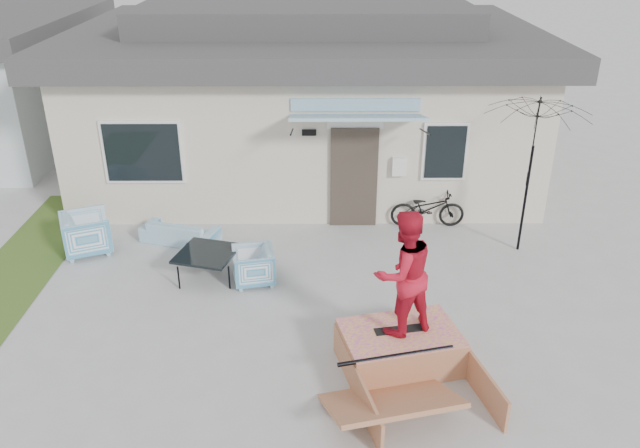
{
  "coord_description": "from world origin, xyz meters",
  "views": [
    {
      "loc": [
        0.25,
        -7.5,
        5.8
      ],
      "look_at": [
        0.3,
        1.8,
        1.3
      ],
      "focal_mm": 35.67,
      "sensor_mm": 36.0,
      "label": 1
    }
  ],
  "objects_px": {
    "bicycle": "(428,204)",
    "patio_umbrella": "(530,164)",
    "skate_ramp": "(400,348)",
    "skater": "(403,272)",
    "armchair_right": "(253,264)",
    "skateboard": "(400,329)",
    "armchair_left": "(86,231)",
    "coffee_table": "(208,264)",
    "loveseat": "(180,228)"
  },
  "relations": [
    {
      "from": "bicycle",
      "to": "patio_umbrella",
      "type": "bearing_deg",
      "value": -122.92
    },
    {
      "from": "skate_ramp",
      "to": "skater",
      "type": "height_order",
      "value": "skater"
    },
    {
      "from": "armchair_right",
      "to": "patio_umbrella",
      "type": "xyz_separation_m",
      "value": [
        5.0,
        1.2,
        1.39
      ]
    },
    {
      "from": "skateboard",
      "to": "armchair_left",
      "type": "bearing_deg",
      "value": 138.42
    },
    {
      "from": "skater",
      "to": "patio_umbrella",
      "type": "bearing_deg",
      "value": -154.65
    },
    {
      "from": "coffee_table",
      "to": "bicycle",
      "type": "height_order",
      "value": "bicycle"
    },
    {
      "from": "patio_umbrella",
      "to": "skate_ramp",
      "type": "height_order",
      "value": "patio_umbrella"
    },
    {
      "from": "bicycle",
      "to": "skate_ramp",
      "type": "distance_m",
      "value": 4.68
    },
    {
      "from": "loveseat",
      "to": "bicycle",
      "type": "distance_m",
      "value": 5.03
    },
    {
      "from": "loveseat",
      "to": "patio_umbrella",
      "type": "relative_size",
      "value": 0.68
    },
    {
      "from": "loveseat",
      "to": "armchair_right",
      "type": "distance_m",
      "value": 2.22
    },
    {
      "from": "armchair_left",
      "to": "patio_umbrella",
      "type": "relative_size",
      "value": 0.39
    },
    {
      "from": "armchair_right",
      "to": "skater",
      "type": "height_order",
      "value": "skater"
    },
    {
      "from": "skate_ramp",
      "to": "coffee_table",
      "type": "bearing_deg",
      "value": 127.84
    },
    {
      "from": "armchair_left",
      "to": "bicycle",
      "type": "relative_size",
      "value": 0.57
    },
    {
      "from": "bicycle",
      "to": "skateboard",
      "type": "xyz_separation_m",
      "value": [
        -1.11,
        -4.49,
        0.08
      ]
    },
    {
      "from": "patio_umbrella",
      "to": "skater",
      "type": "distance_m",
      "value": 4.4
    },
    {
      "from": "armchair_left",
      "to": "skater",
      "type": "xyz_separation_m",
      "value": [
        5.54,
        -3.38,
        1.06
      ]
    },
    {
      "from": "bicycle",
      "to": "skater",
      "type": "relative_size",
      "value": 0.83
    },
    {
      "from": "loveseat",
      "to": "bicycle",
      "type": "bearing_deg",
      "value": -155.46
    },
    {
      "from": "armchair_left",
      "to": "skater",
      "type": "distance_m",
      "value": 6.58
    },
    {
      "from": "skate_ramp",
      "to": "skateboard",
      "type": "height_order",
      "value": "skateboard"
    },
    {
      "from": "loveseat",
      "to": "patio_umbrella",
      "type": "height_order",
      "value": "patio_umbrella"
    },
    {
      "from": "patio_umbrella",
      "to": "skateboard",
      "type": "xyz_separation_m",
      "value": [
        -2.73,
        -3.44,
        -1.19
      ]
    },
    {
      "from": "loveseat",
      "to": "skateboard",
      "type": "height_order",
      "value": "loveseat"
    },
    {
      "from": "skateboard",
      "to": "skate_ramp",
      "type": "bearing_deg",
      "value": -86.72
    },
    {
      "from": "loveseat",
      "to": "armchair_left",
      "type": "xyz_separation_m",
      "value": [
        -1.68,
        -0.42,
        0.14
      ]
    },
    {
      "from": "armchair_left",
      "to": "patio_umbrella",
      "type": "height_order",
      "value": "patio_umbrella"
    },
    {
      "from": "armchair_left",
      "to": "armchair_right",
      "type": "distance_m",
      "value": 3.46
    },
    {
      "from": "armchair_left",
      "to": "bicycle",
      "type": "distance_m",
      "value": 6.75
    },
    {
      "from": "skateboard",
      "to": "skater",
      "type": "height_order",
      "value": "skater"
    },
    {
      "from": "loveseat",
      "to": "skater",
      "type": "height_order",
      "value": "skater"
    },
    {
      "from": "loveseat",
      "to": "patio_umbrella",
      "type": "bearing_deg",
      "value": -166.44
    },
    {
      "from": "loveseat",
      "to": "skateboard",
      "type": "distance_m",
      "value": 5.42
    },
    {
      "from": "armchair_right",
      "to": "skate_ramp",
      "type": "bearing_deg",
      "value": 33.9
    },
    {
      "from": "bicycle",
      "to": "skateboard",
      "type": "height_order",
      "value": "bicycle"
    },
    {
      "from": "loveseat",
      "to": "patio_umbrella",
      "type": "distance_m",
      "value": 6.76
    },
    {
      "from": "armchair_left",
      "to": "skateboard",
      "type": "distance_m",
      "value": 6.49
    },
    {
      "from": "loveseat",
      "to": "armchair_left",
      "type": "distance_m",
      "value": 1.73
    },
    {
      "from": "coffee_table",
      "to": "skater",
      "type": "relative_size",
      "value": 0.53
    },
    {
      "from": "patio_umbrella",
      "to": "skateboard",
      "type": "height_order",
      "value": "patio_umbrella"
    },
    {
      "from": "bicycle",
      "to": "armchair_left",
      "type": "bearing_deg",
      "value": 99.46
    },
    {
      "from": "skater",
      "to": "skateboard",
      "type": "bearing_deg",
      "value": 63.75
    },
    {
      "from": "armchair_right",
      "to": "bicycle",
      "type": "distance_m",
      "value": 4.07
    },
    {
      "from": "skateboard",
      "to": "bicycle",
      "type": "bearing_deg",
      "value": 65.89
    },
    {
      "from": "armchair_left",
      "to": "skateboard",
      "type": "relative_size",
      "value": 1.21
    },
    {
      "from": "loveseat",
      "to": "skateboard",
      "type": "xyz_separation_m",
      "value": [
        3.86,
        -3.8,
        0.27
      ]
    },
    {
      "from": "armchair_right",
      "to": "skateboard",
      "type": "xyz_separation_m",
      "value": [
        2.28,
        -2.24,
        0.21
      ]
    },
    {
      "from": "loveseat",
      "to": "skate_ramp",
      "type": "relative_size",
      "value": 0.71
    },
    {
      "from": "skater",
      "to": "armchair_left",
      "type": "bearing_deg",
      "value": -57.68
    }
  ]
}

